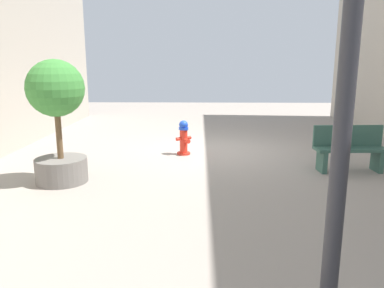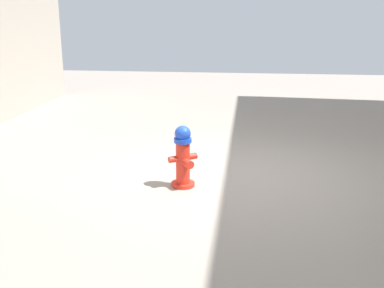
{
  "view_description": "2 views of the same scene",
  "coord_description": "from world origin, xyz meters",
  "views": [
    {
      "loc": [
        0.38,
        9.5,
        2.24
      ],
      "look_at": [
        0.54,
        2.15,
        0.63
      ],
      "focal_mm": 35.01,
      "sensor_mm": 36.0,
      "label": 1
    },
    {
      "loc": [
        -0.08,
        6.56,
        2.34
      ],
      "look_at": [
        0.51,
        1.65,
        0.94
      ],
      "focal_mm": 44.51,
      "sensor_mm": 36.0,
      "label": 2
    }
  ],
  "objects": [
    {
      "name": "ground_plane",
      "position": [
        0.0,
        0.0,
        0.0
      ],
      "size": [
        23.4,
        23.4,
        0.0
      ],
      "primitive_type": "plane",
      "color": "gray"
    },
    {
      "name": "fire_hydrant",
      "position": [
        0.78,
        0.49,
        0.43
      ],
      "size": [
        0.39,
        0.38,
        0.85
      ],
      "color": "red",
      "rests_on": "ground_plane"
    }
  ]
}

